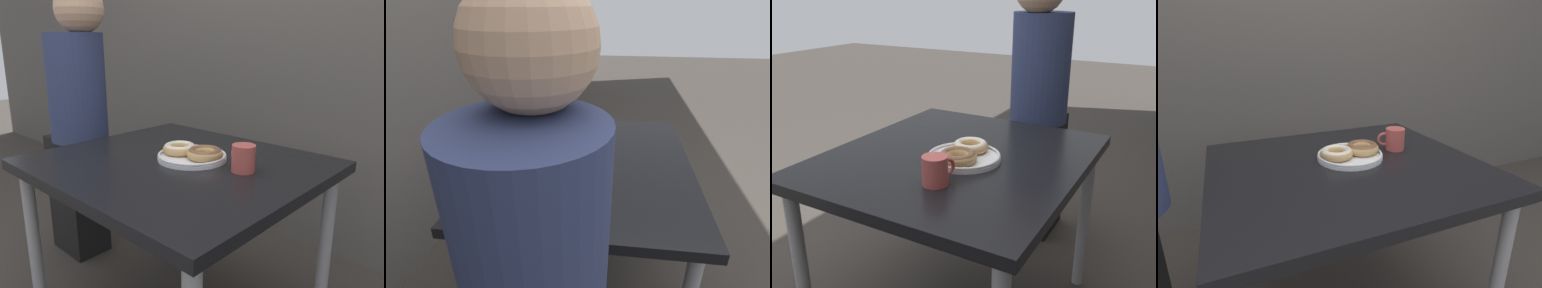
# 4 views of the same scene
# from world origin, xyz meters

# --- Properties ---
(wall_back) EXTENTS (8.00, 0.05, 2.60)m
(wall_back) POSITION_xyz_m (0.00, 1.12, 1.30)
(wall_back) COLOR #56514C
(wall_back) RESTS_ON ground_plane
(dining_table) EXTENTS (0.99, 0.89, 0.71)m
(dining_table) POSITION_xyz_m (0.00, 0.17, 0.63)
(dining_table) COLOR black
(dining_table) RESTS_ON ground_plane
(donut_plate) EXTENTS (0.28, 0.26, 0.05)m
(donut_plate) POSITION_xyz_m (0.03, 0.21, 0.73)
(donut_plate) COLOR white
(donut_plate) RESTS_ON dining_table
(coffee_mug) EXTENTS (0.11, 0.08, 0.09)m
(coffee_mug) POSITION_xyz_m (0.25, 0.24, 0.75)
(coffee_mug) COLOR #B74C47
(coffee_mug) RESTS_ON dining_table
(person_figure) EXTENTS (0.40, 0.28, 1.39)m
(person_figure) POSITION_xyz_m (-0.76, 0.20, 0.72)
(person_figure) COLOR black
(person_figure) RESTS_ON ground_plane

